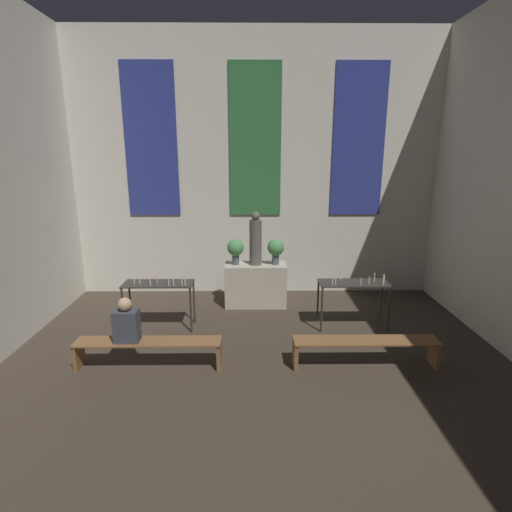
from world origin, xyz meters
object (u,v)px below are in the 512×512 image
Objects in this scene: candle_rack_left at (159,289)px; pew_back_right at (365,346)px; pew_back_left at (149,347)px; person_seated at (126,323)px; altar at (256,285)px; flower_vase_left at (235,249)px; statue at (256,240)px; candle_rack_right at (353,289)px; flower_vase_right at (276,249)px.

candle_rack_left is 0.58× the size of pew_back_right.
pew_back_left is 0.51m from person_seated.
candle_rack_left is at bearing -147.49° from altar.
flower_vase_left is 0.42× the size of candle_rack_left.
statue reaches higher than candle_rack_right.
flower_vase_left is at bearing -180.00° from statue.
altar is 0.89m from flower_vase_right.
flower_vase_right is at bearing 51.21° from pew_back_left.
person_seated is (-3.58, 0.00, 0.41)m from pew_back_right.
pew_back_left is (0.14, -1.42, -0.43)m from candle_rack_left.
flower_vase_right reaches higher than candle_rack_right.
pew_back_right is (1.64, -2.56, -1.09)m from statue.
statue is 3.23m from pew_back_right.
pew_back_left and pew_back_right have the same top height.
person_seated is (-2.35, -2.56, -0.50)m from flower_vase_right.
flower_vase_right is 3.40m from pew_back_left.
candle_rack_right is at bearing -27.21° from flower_vase_left.
candle_rack_right is 3.99m from person_seated.
flower_vase_right is (0.42, 0.00, 0.79)m from altar.
statue reaches higher than pew_back_left.
flower_vase_left is at bearing 128.79° from pew_back_right.
pew_back_left is 3.19× the size of person_seated.
flower_vase_right is 2.52m from candle_rack_left.
pew_back_right is (3.28, 0.00, 0.00)m from pew_back_left.
statue reaches higher than flower_vase_left.
person_seated is (-0.30, 0.00, 0.41)m from pew_back_left.
statue is 2.21m from candle_rack_right.
candle_rack_left is (-1.78, -1.13, -0.66)m from statue.
person_seated is at bearing -127.17° from statue.
candle_rack_left is 0.58× the size of pew_back_left.
candle_rack_left is at bearing -179.98° from candle_rack_right.
candle_rack_left reaches higher than altar.
statue is at bearing 32.51° from candle_rack_left.
candle_rack_left is 1.43m from person_seated.
statue reaches higher than candle_rack_left.
candle_rack_left is 3.73m from pew_back_right.
statue is 0.88× the size of candle_rack_right.
statue is at bearing 147.62° from candle_rack_right.
statue is 0.51× the size of pew_back_right.
pew_back_left is (-1.22, -2.56, -0.91)m from flower_vase_left.
pew_back_left is (-3.42, -1.42, -0.43)m from candle_rack_right.
flower_vase_left reaches higher than pew_back_right.
flower_vase_right is 0.42× the size of candle_rack_left.
flower_vase_left and flower_vase_right have the same top height.
statue is at bearing 57.35° from pew_back_left.
candle_rack_left is at bearing 95.60° from pew_back_left.
candle_rack_left reaches higher than pew_back_right.
flower_vase_right is (0.42, -0.00, -0.18)m from statue.
candle_rack_left is 1.49m from pew_back_left.
pew_back_left is at bearing -122.65° from statue.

